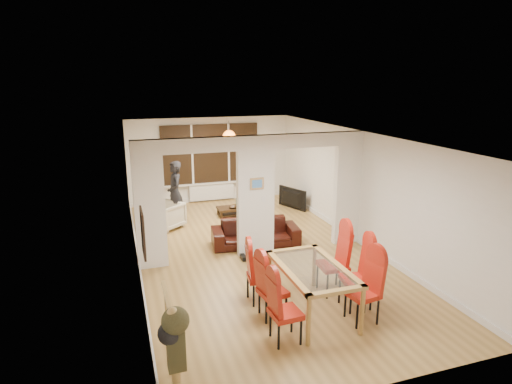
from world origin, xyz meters
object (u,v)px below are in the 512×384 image
dining_chair_rc (333,261)px  bowl (233,207)px  person (175,193)px  television (290,199)px  dining_chair_lb (273,287)px  dining_chair_lc (260,273)px  dining_chair_ra (363,289)px  sofa (255,233)px  coffee_table (236,211)px  dining_table (312,290)px  bottle (237,202)px  armchair (166,216)px  dining_chair_rb (356,275)px  dining_chair_la (286,308)px

dining_chair_rc → bowl: bearing=100.7°
person → television: person is taller
dining_chair_lb → dining_chair_lc: 0.55m
dining_chair_rc → television: bearing=80.2°
person → dining_chair_ra: bearing=16.6°
person → sofa: bearing=33.4°
dining_chair_ra → coffee_table: 5.92m
dining_table → bowl: dining_table is taller
coffee_table → bottle: bottle is taller
dining_chair_rc → armchair: 5.01m
coffee_table → dining_table: bearing=-92.4°
bottle → dining_chair_lc: bearing=-101.2°
dining_chair_ra → sofa: 3.65m
dining_chair_lb → dining_chair_ra: (1.29, -0.55, 0.04)m
dining_chair_rb → dining_chair_rc: bearing=109.4°
person → television: 3.44m
dining_table → dining_chair_ra: size_ratio=1.56×
dining_table → bowl: size_ratio=7.64×
television → coffee_table: size_ratio=1.03×
dining_chair_la → person: (-0.78, 5.73, 0.32)m
coffee_table → dining_chair_lb: bearing=-99.3°
bottle → bowl: (-0.18, -0.18, -0.10)m
bowl → dining_chair_rc: bearing=-83.5°
dining_chair_la → dining_chair_lc: 1.22m
dining_chair_rc → coffee_table: bearing=99.2°
bowl → dining_chair_lc: bearing=-99.5°
dining_chair_lb → dining_chair_lc: size_ratio=1.00×
dining_chair_lb → television: dining_chair_lb is taller
armchair → dining_chair_rb: bearing=-10.6°
dining_chair_ra → television: dining_chair_ra is taller
armchair → coffee_table: bearing=66.8°
dining_chair_rc → armchair: (-2.41, 4.38, -0.25)m
dining_chair_la → dining_chair_rb: 1.57m
dining_table → sofa: 3.12m
dining_table → dining_chair_rc: dining_chair_rc is taller
sofa → coffee_table: size_ratio=1.93×
person → bowl: size_ratio=7.47×
sofa → dining_table: bearing=-84.4°
dining_chair_la → dining_chair_ra: (1.34, 0.12, 0.03)m
dining_chair_ra → dining_chair_lb: bearing=147.1°
person → television: size_ratio=1.58×
dining_chair_lb → dining_chair_ra: 1.40m
dining_chair_lb → dining_chair_la: bearing=-102.6°
dining_table → dining_chair_lb: bearing=173.7°
bowl → dining_chair_rb: bearing=-82.9°
television → bowl: television is taller
dining_chair_lc → television: size_ratio=0.98×
dining_chair_la → sofa: dining_chair_la is taller
dining_chair_lc → dining_chair_ra: 1.71m
sofa → coffee_table: 2.31m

